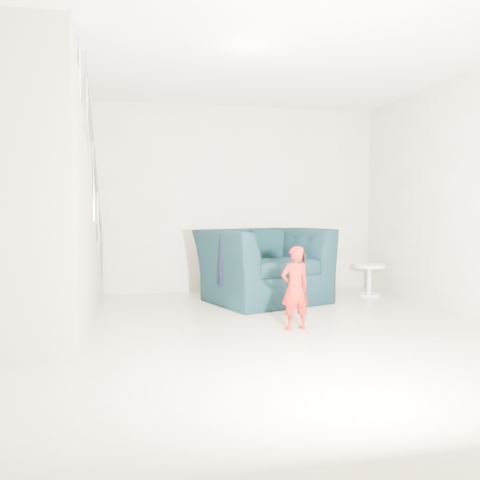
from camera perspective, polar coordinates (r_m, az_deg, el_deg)
name	(u,v)px	position (r m, az deg, el deg)	size (l,w,h in m)	color
floor	(250,338)	(4.85, 1.10, -10.97)	(5.50, 5.50, 0.00)	tan
ceiling	(250,45)	(4.93, 1.14, 21.07)	(5.50, 5.50, 0.00)	silver
back_wall	(209,199)	(7.41, -3.54, 4.58)	(5.00, 5.00, 0.00)	#A69D87
front_wall	(403,175)	(2.11, 17.79, 6.97)	(5.00, 5.00, 0.00)	#A69D87
armchair	(264,265)	(6.65, 2.66, -2.84)	(1.46, 1.28, 0.95)	black
toddler	(295,288)	(5.14, 6.21, -5.36)	(0.31, 0.20, 0.84)	#AD050B
side_table	(369,275)	(7.29, 14.31, -3.79)	(0.44, 0.44, 0.44)	silver
staircase	(33,237)	(5.24, -22.19, 0.34)	(1.02, 3.03, 3.62)	#ADA089
cushion	(267,245)	(6.85, 3.06, -0.59)	(0.42, 0.12, 0.40)	black
throw	(218,258)	(6.42, -2.45, -1.98)	(0.05, 0.55, 0.61)	black
phone	(304,257)	(5.09, 7.24, -1.93)	(0.02, 0.05, 0.10)	black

